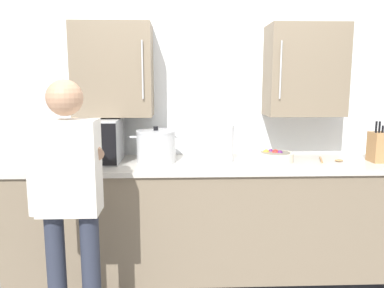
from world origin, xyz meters
The scene contains 9 objects.
back_wall_tiled centered at (0.00, 0.95, 1.37)m, with size 3.53×0.44×2.57m.
counter_unit centered at (0.00, 0.62, 0.47)m, with size 3.07×0.67×0.95m.
microwave_oven centered at (-1.02, 0.66, 1.12)m, with size 0.59×0.42×0.33m.
thermos_flask centered at (0.14, 0.64, 1.10)m, with size 0.08×0.08×0.28m.
wooden_spoon centered at (0.93, 0.62, 0.96)m, with size 0.20×0.20×0.02m.
fruit_bowl centered at (0.50, 0.63, 0.99)m, with size 0.27×0.27×0.09m.
stock_pot centered at (-0.42, 0.64, 1.08)m, with size 0.40×0.30×0.28m.
knife_block centered at (1.28, 0.59, 1.07)m, with size 0.11×0.15×0.32m.
person_figure centered at (-0.88, -0.11, 0.94)m, with size 0.44×0.58×1.57m.
Camera 1 is at (-0.26, -2.20, 1.56)m, focal length 35.28 mm.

